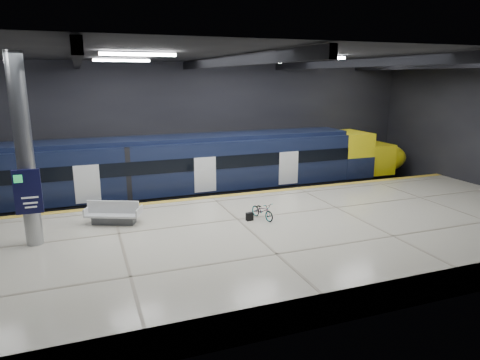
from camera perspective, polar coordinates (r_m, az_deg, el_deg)
ground at (r=19.92m, az=-1.32°, el=-7.37°), size 30.00×30.00×0.00m
room_shell at (r=18.66m, az=-1.42°, el=9.27°), size 30.10×16.10×8.05m
platform at (r=17.54m, az=1.38°, el=-8.43°), size 30.00×11.00×1.10m
safety_strip at (r=22.06m, az=-3.67°, el=-2.27°), size 30.00×0.40×0.01m
rails at (r=24.89m, az=-5.47°, el=-2.91°), size 30.00×1.52×0.16m
train at (r=24.13m, az=-8.35°, el=1.33°), size 29.40×2.84×3.79m
bench at (r=18.79m, az=-16.48°, el=-4.56°), size 2.44×1.74×1.00m
bicycle at (r=18.61m, az=3.01°, el=-4.10°), size 0.86×1.51×0.75m
pannier_bag at (r=18.45m, az=1.28°, el=-4.90°), size 0.32×0.21×0.35m
info_column at (r=16.89m, az=-26.77°, el=3.06°), size 0.90×0.78×6.90m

